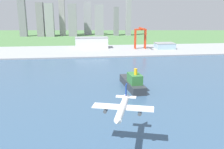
# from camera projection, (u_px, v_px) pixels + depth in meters

# --- Properties ---
(ground_plane) EXTENTS (2400.00, 2400.00, 0.00)m
(ground_plane) POSITION_uv_depth(u_px,v_px,m) (98.00, 77.00, 295.78)
(ground_plane) COLOR #4C7844
(water_bay) EXTENTS (840.00, 360.00, 0.15)m
(water_bay) POSITION_uv_depth(u_px,v_px,m) (102.00, 92.00, 238.12)
(water_bay) COLOR #385675
(water_bay) RESTS_ON ground
(industrial_pier) EXTENTS (840.00, 140.00, 2.50)m
(industrial_pier) POSITION_uv_depth(u_px,v_px,m) (92.00, 51.00, 478.00)
(industrial_pier) COLOR #969A9E
(industrial_pier) RESTS_ON ground
(airplane_landing) EXTENTS (35.72, 39.57, 12.75)m
(airplane_landing) POSITION_uv_depth(u_px,v_px,m) (122.00, 108.00, 137.96)
(airplane_landing) COLOR white
(container_barge) EXTENTS (17.29, 56.02, 22.70)m
(container_barge) POSITION_uv_depth(u_px,v_px,m) (133.00, 82.00, 249.52)
(container_barge) COLOR #2D3338
(container_barge) RESTS_ON water_bay
(port_crane_red) EXTENTS (22.81, 42.68, 42.51)m
(port_crane_red) POSITION_uv_depth(u_px,v_px,m) (141.00, 34.00, 487.53)
(port_crane_red) COLOR red
(port_crane_red) RESTS_ON industrial_pier
(warehouse_main) EXTENTS (66.83, 28.94, 22.10)m
(warehouse_main) POSITION_uv_depth(u_px,v_px,m) (92.00, 43.00, 504.26)
(warehouse_main) COLOR white
(warehouse_main) RESTS_ON industrial_pier
(warehouse_annex) EXTENTS (37.51, 30.04, 11.91)m
(warehouse_annex) POSITION_uv_depth(u_px,v_px,m) (165.00, 46.00, 496.26)
(warehouse_annex) COLOR #99BCD1
(warehouse_annex) RESTS_ON industrial_pier
(distant_skyline) EXTENTS (344.77, 67.72, 146.23)m
(distant_skyline) POSITION_uv_depth(u_px,v_px,m) (70.00, 18.00, 765.32)
(distant_skyline) COLOR gray
(distant_skyline) RESTS_ON ground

